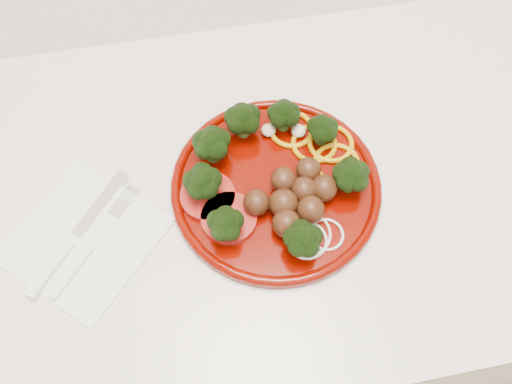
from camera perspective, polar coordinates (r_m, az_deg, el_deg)
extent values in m
cube|color=silver|center=(1.14, 2.33, -9.87)|extent=(2.40, 0.60, 0.87)
cube|color=silver|center=(0.72, 3.61, 1.41)|extent=(2.40, 0.60, 0.03)
cylinder|color=#500500|center=(0.69, 2.28, 0.59)|extent=(0.29, 0.29, 0.01)
torus|color=#500500|center=(0.69, 2.30, 0.83)|extent=(0.29, 0.29, 0.01)
sphere|color=#432010|center=(0.66, 5.48, 0.31)|extent=(0.04, 0.04, 0.04)
sphere|color=#432010|center=(0.65, 0.06, -1.14)|extent=(0.04, 0.04, 0.04)
sphere|color=#432010|center=(0.65, 3.14, -1.30)|extent=(0.04, 0.04, 0.04)
sphere|color=#432010|center=(0.68, 5.96, 2.38)|extent=(0.04, 0.04, 0.04)
sphere|color=#432010|center=(0.67, 3.12, 1.23)|extent=(0.04, 0.04, 0.04)
sphere|color=#432010|center=(0.67, 7.75, 0.46)|extent=(0.04, 0.04, 0.04)
sphere|color=#432010|center=(0.65, 6.25, -2.01)|extent=(0.04, 0.04, 0.04)
sphere|color=#432010|center=(0.64, 3.48, -3.59)|extent=(0.04, 0.04, 0.04)
torus|color=#BC8707|center=(0.72, 6.65, 5.52)|extent=(0.07, 0.07, 0.01)
torus|color=#BC8707|center=(0.71, 9.17, 3.29)|extent=(0.07, 0.07, 0.01)
torus|color=#BC8707|center=(0.73, 4.06, 7.20)|extent=(0.07, 0.07, 0.01)
torus|color=#BC8707|center=(0.73, 8.54, 5.54)|extent=(0.07, 0.07, 0.01)
cylinder|color=#720A07|center=(0.68, -5.54, -0.42)|extent=(0.07, 0.07, 0.01)
cylinder|color=#720A07|center=(0.66, -3.11, -2.95)|extent=(0.07, 0.07, 0.01)
torus|color=beige|center=(0.65, 5.80, -5.48)|extent=(0.06, 0.06, 0.00)
torus|color=beige|center=(0.66, 8.04, -4.82)|extent=(0.05, 0.05, 0.00)
torus|color=beige|center=(0.65, 5.87, -4.74)|extent=(0.06, 0.06, 0.00)
ellipsoid|color=#C6B793|center=(0.73, 1.45, 7.04)|extent=(0.02, 0.02, 0.01)
ellipsoid|color=#C6B793|center=(0.71, -4.09, 5.02)|extent=(0.02, 0.02, 0.01)
ellipsoid|color=#C6B793|center=(0.73, 4.87, 6.93)|extent=(0.02, 0.02, 0.01)
cube|color=white|center=(0.70, -19.03, -5.01)|extent=(0.25, 0.25, 0.00)
cube|color=silver|center=(0.71, -17.29, -1.24)|extent=(0.08, 0.09, 0.00)
cube|color=white|center=(0.69, -22.53, -8.14)|extent=(0.06, 0.07, 0.01)
cube|color=white|center=(0.68, -20.40, -8.59)|extent=(0.06, 0.07, 0.01)
cube|color=silver|center=(0.70, -15.40, -1.85)|extent=(0.03, 0.03, 0.00)
cube|color=silver|center=(0.70, -13.78, -0.66)|extent=(0.02, 0.02, 0.00)
cube|color=silver|center=(0.71, -14.14, -0.47)|extent=(0.02, 0.02, 0.00)
cube|color=silver|center=(0.71, -14.51, -0.28)|extent=(0.02, 0.02, 0.00)
cube|color=silver|center=(0.71, -14.87, -0.09)|extent=(0.02, 0.02, 0.00)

